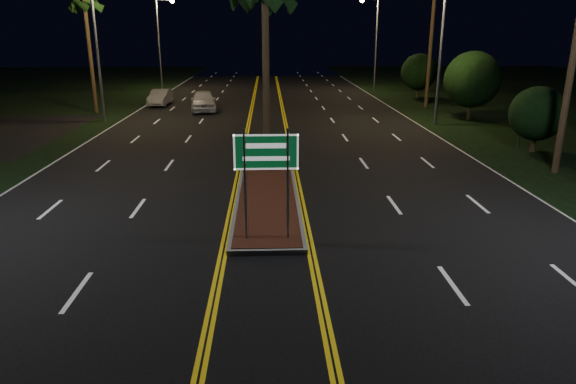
{
  "coord_description": "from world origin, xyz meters",
  "views": [
    {
      "loc": [
        0.06,
        -11.03,
        5.89
      ],
      "look_at": [
        0.56,
        1.64,
        1.9
      ],
      "focal_mm": 32.0,
      "sensor_mm": 36.0,
      "label": 1
    }
  ],
  "objects_px": {
    "streetlight_left_mid": "(102,35)",
    "streetlight_right_far": "(373,33)",
    "streetlight_right_mid": "(436,35)",
    "highway_sign": "(266,162)",
    "streetlight_left_far": "(162,33)",
    "car_far": "(160,96)",
    "shrub_mid": "(472,80)",
    "palm_left_far": "(84,3)",
    "warning_sign": "(521,121)",
    "shrub_far": "(419,72)",
    "shrub_near": "(537,114)",
    "car_near": "(203,99)",
    "median_island": "(267,195)"
  },
  "relations": [
    {
      "from": "streetlight_left_mid",
      "to": "streetlight_right_far",
      "type": "xyz_separation_m",
      "value": [
        21.23,
        18.0,
        0.0
      ]
    },
    {
      "from": "streetlight_right_mid",
      "to": "highway_sign",
      "type": "bearing_deg",
      "value": -118.93
    },
    {
      "from": "highway_sign",
      "to": "streetlight_left_far",
      "type": "relative_size",
      "value": 0.36
    },
    {
      "from": "car_far",
      "to": "shrub_mid",
      "type": "bearing_deg",
      "value": -17.16
    },
    {
      "from": "highway_sign",
      "to": "streetlight_left_far",
      "type": "xyz_separation_m",
      "value": [
        -10.61,
        41.2,
        3.25
      ]
    },
    {
      "from": "streetlight_right_mid",
      "to": "palm_left_far",
      "type": "distance_m",
      "value": 24.26
    },
    {
      "from": "highway_sign",
      "to": "warning_sign",
      "type": "distance_m",
      "value": 17.54
    },
    {
      "from": "highway_sign",
      "to": "warning_sign",
      "type": "bearing_deg",
      "value": 42.11
    },
    {
      "from": "streetlight_left_mid",
      "to": "shrub_far",
      "type": "bearing_deg",
      "value": 26.18
    },
    {
      "from": "shrub_near",
      "to": "shrub_far",
      "type": "relative_size",
      "value": 0.83
    },
    {
      "from": "shrub_near",
      "to": "shrub_mid",
      "type": "height_order",
      "value": "shrub_mid"
    },
    {
      "from": "highway_sign",
      "to": "streetlight_right_far",
      "type": "height_order",
      "value": "streetlight_right_far"
    },
    {
      "from": "streetlight_right_mid",
      "to": "car_near",
      "type": "xyz_separation_m",
      "value": [
        -15.5,
        6.78,
        -4.75
      ]
    },
    {
      "from": "streetlight_right_far",
      "to": "streetlight_left_far",
      "type": "bearing_deg",
      "value": 174.62
    },
    {
      "from": "streetlight_left_mid",
      "to": "shrub_mid",
      "type": "height_order",
      "value": "streetlight_left_mid"
    },
    {
      "from": "highway_sign",
      "to": "shrub_near",
      "type": "bearing_deg",
      "value": 39.69
    },
    {
      "from": "median_island",
      "to": "streetlight_left_far",
      "type": "height_order",
      "value": "streetlight_left_far"
    },
    {
      "from": "palm_left_far",
      "to": "shrub_far",
      "type": "distance_m",
      "value": 28.3
    },
    {
      "from": "median_island",
      "to": "streetlight_right_far",
      "type": "height_order",
      "value": "streetlight_right_far"
    },
    {
      "from": "palm_left_far",
      "to": "median_island",
      "type": "bearing_deg",
      "value": -58.64
    },
    {
      "from": "streetlight_right_far",
      "to": "palm_left_far",
      "type": "relative_size",
      "value": 1.02
    },
    {
      "from": "car_far",
      "to": "warning_sign",
      "type": "xyz_separation_m",
      "value": [
        21.82,
        -17.57,
        0.77
      ]
    },
    {
      "from": "streetlight_right_mid",
      "to": "shrub_far",
      "type": "bearing_deg",
      "value": 77.18
    },
    {
      "from": "streetlight_left_mid",
      "to": "car_near",
      "type": "height_order",
      "value": "streetlight_left_mid"
    },
    {
      "from": "car_near",
      "to": "shrub_far",
      "type": "bearing_deg",
      "value": 13.58
    },
    {
      "from": "streetlight_left_mid",
      "to": "warning_sign",
      "type": "height_order",
      "value": "streetlight_left_mid"
    },
    {
      "from": "median_island",
      "to": "shrub_far",
      "type": "relative_size",
      "value": 2.59
    },
    {
      "from": "streetlight_left_mid",
      "to": "car_far",
      "type": "xyz_separation_m",
      "value": [
        1.8,
        8.12,
        -4.91
      ]
    },
    {
      "from": "streetlight_left_far",
      "to": "shrub_near",
      "type": "bearing_deg",
      "value": -51.21
    },
    {
      "from": "streetlight_right_mid",
      "to": "car_far",
      "type": "height_order",
      "value": "streetlight_right_mid"
    },
    {
      "from": "median_island",
      "to": "highway_sign",
      "type": "xyz_separation_m",
      "value": [
        0.0,
        -4.2,
        2.32
      ]
    },
    {
      "from": "palm_left_far",
      "to": "car_near",
      "type": "height_order",
      "value": "palm_left_far"
    },
    {
      "from": "streetlight_left_mid",
      "to": "shrub_far",
      "type": "xyz_separation_m",
      "value": [
        24.41,
        12.0,
        -3.32
      ]
    },
    {
      "from": "palm_left_far",
      "to": "shrub_mid",
      "type": "bearing_deg",
      "value": -8.49
    },
    {
      "from": "shrub_near",
      "to": "palm_left_far",
      "type": "bearing_deg",
      "value": 151.97
    },
    {
      "from": "highway_sign",
      "to": "streetlight_right_far",
      "type": "distance_m",
      "value": 40.74
    },
    {
      "from": "highway_sign",
      "to": "streetlight_left_mid",
      "type": "distance_m",
      "value": 23.93
    },
    {
      "from": "shrub_mid",
      "to": "car_near",
      "type": "distance_m",
      "value": 19.57
    },
    {
      "from": "streetlight_left_mid",
      "to": "shrub_near",
      "type": "xyz_separation_m",
      "value": [
        24.11,
        -10.0,
        -3.71
      ]
    },
    {
      "from": "median_island",
      "to": "car_far",
      "type": "bearing_deg",
      "value": 109.34
    },
    {
      "from": "streetlight_right_mid",
      "to": "shrub_mid",
      "type": "height_order",
      "value": "streetlight_right_mid"
    },
    {
      "from": "palm_left_far",
      "to": "car_far",
      "type": "relative_size",
      "value": 1.97
    },
    {
      "from": "median_island",
      "to": "streetlight_right_far",
      "type": "bearing_deg",
      "value": 73.13
    },
    {
      "from": "streetlight_left_mid",
      "to": "median_island",
      "type": "bearing_deg",
      "value": -58.02
    },
    {
      "from": "median_island",
      "to": "warning_sign",
      "type": "bearing_deg",
      "value": 30.13
    },
    {
      "from": "shrub_far",
      "to": "palm_left_far",
      "type": "bearing_deg",
      "value": -163.26
    },
    {
      "from": "shrub_mid",
      "to": "shrub_far",
      "type": "xyz_separation_m",
      "value": [
        -0.2,
        12.0,
        -0.39
      ]
    },
    {
      "from": "median_island",
      "to": "shrub_near",
      "type": "xyz_separation_m",
      "value": [
        13.5,
        7.0,
        1.86
      ]
    },
    {
      "from": "highway_sign",
      "to": "streetlight_right_mid",
      "type": "height_order",
      "value": "streetlight_right_mid"
    },
    {
      "from": "streetlight_left_far",
      "to": "car_near",
      "type": "bearing_deg",
      "value": -69.38
    }
  ]
}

